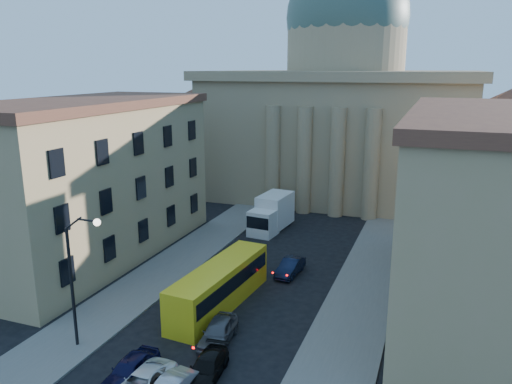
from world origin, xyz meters
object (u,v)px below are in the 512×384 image
(city_bus, at_px, (220,284))
(box_truck, at_px, (271,214))
(car_left_near, at_px, (130,370))
(street_lamp, at_px, (77,271))

(city_bus, relative_size, box_truck, 1.61)
(box_truck, bearing_deg, car_left_near, -81.58)
(city_bus, height_order, box_truck, box_truck)
(street_lamp, height_order, city_bus, street_lamp)
(city_bus, bearing_deg, box_truck, 101.69)
(box_truck, bearing_deg, city_bus, -77.37)
(street_lamp, xyz_separation_m, city_bus, (5.71, 8.39, -3.57))
(street_lamp, height_order, box_truck, street_lamp)
(box_truck, bearing_deg, street_lamp, -91.58)
(street_lamp, bearing_deg, car_left_near, -21.86)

